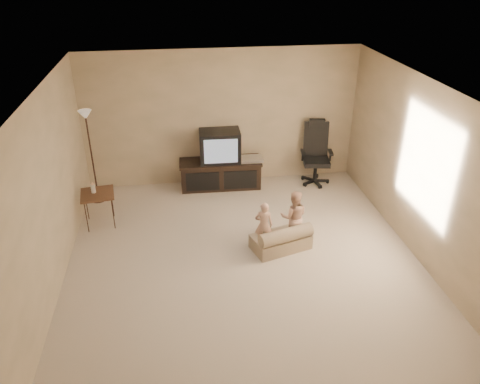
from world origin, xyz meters
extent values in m
plane|color=beige|center=(0.00, 0.00, 0.00)|extent=(5.50, 5.50, 0.00)
plane|color=white|center=(0.00, 0.00, 2.50)|extent=(5.50, 5.50, 0.00)
plane|color=#C8AD8B|center=(0.00, 2.75, 1.25)|extent=(5.00, 0.00, 5.00)
plane|color=#C8AD8B|center=(0.00, -2.75, 1.25)|extent=(5.00, 0.00, 5.00)
plane|color=#C8AD8B|center=(-2.50, 0.00, 1.25)|extent=(0.00, 5.50, 5.50)
plane|color=#C8AD8B|center=(2.50, 0.00, 1.25)|extent=(0.00, 5.50, 5.50)
cube|color=black|center=(-0.07, 2.49, 0.23)|extent=(1.48, 0.57, 0.47)
cube|color=black|center=(-0.07, 2.49, 0.50)|extent=(1.52, 0.61, 0.04)
cube|color=black|center=(-0.43, 2.24, 0.24)|extent=(0.61, 0.04, 0.35)
cube|color=black|center=(0.26, 2.21, 0.24)|extent=(0.61, 0.04, 0.35)
cube|color=black|center=(-0.07, 2.51, 0.81)|extent=(0.75, 0.55, 0.57)
cube|color=white|center=(-0.08, 2.24, 0.81)|extent=(0.60, 0.03, 0.45)
cube|color=silver|center=(0.50, 2.42, 0.55)|extent=(0.43, 0.31, 0.06)
cylinder|color=black|center=(1.72, 2.35, 0.24)|extent=(0.07, 0.07, 0.38)
cube|color=black|center=(1.72, 2.35, 0.46)|extent=(0.55, 0.55, 0.09)
cube|color=black|center=(1.76, 2.58, 0.81)|extent=(0.48, 0.24, 0.67)
cube|color=black|center=(1.76, 2.58, 1.12)|extent=(0.30, 0.14, 0.15)
cube|color=black|center=(1.47, 2.39, 0.64)|extent=(0.11, 0.27, 0.04)
cube|color=black|center=(1.97, 2.31, 0.64)|extent=(0.11, 0.27, 0.04)
cube|color=brown|center=(-2.15, 1.41, 0.55)|extent=(0.57, 0.57, 0.03)
cylinder|color=black|center=(-2.33, 1.18, 0.27)|extent=(0.01, 0.01, 0.56)
cylinder|color=black|center=(-1.92, 1.23, 0.27)|extent=(0.01, 0.01, 0.56)
cylinder|color=black|center=(-2.38, 1.58, 0.27)|extent=(0.01, 0.01, 0.56)
cylinder|color=black|center=(-1.97, 1.64, 0.27)|extent=(0.01, 0.01, 0.56)
cylinder|color=beige|center=(-2.21, 1.44, 0.64)|extent=(0.07, 0.07, 0.14)
cone|color=beige|center=(-2.21, 1.44, 0.73)|extent=(0.06, 0.06, 0.05)
cylinder|color=black|center=(-2.30, 2.25, 0.01)|extent=(0.26, 0.26, 0.03)
cylinder|color=black|center=(-2.30, 2.25, 0.79)|extent=(0.03, 0.03, 1.57)
cone|color=beige|center=(-2.30, 2.25, 1.59)|extent=(0.22, 0.22, 0.15)
cube|color=tan|center=(0.59, 0.31, 0.11)|extent=(0.94, 0.68, 0.22)
cylinder|color=tan|center=(0.63, 0.17, 0.31)|extent=(0.85, 0.43, 0.20)
imported|color=#D8A487|center=(0.35, 0.40, 0.37)|extent=(0.30, 0.24, 0.74)
imported|color=#D8A487|center=(0.82, 0.47, 0.43)|extent=(0.45, 0.30, 0.85)
camera|label=1|loc=(-0.85, -5.39, 4.02)|focal=35.00mm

